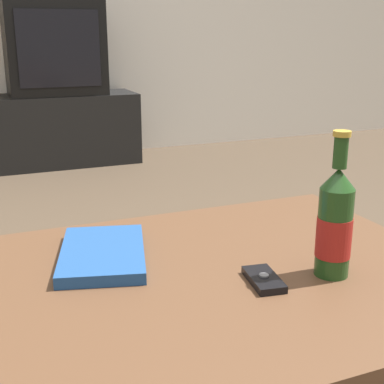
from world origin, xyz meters
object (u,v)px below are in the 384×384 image
at_px(table_book, 103,254).
at_px(tv_stand, 60,130).
at_px(television, 54,48).
at_px(cell_phone, 264,279).
at_px(beer_bottle, 335,224).

bearing_deg(table_book, tv_stand, 98.18).
height_order(tv_stand, television, television).
height_order(television, cell_phone, television).
xyz_separation_m(beer_bottle, cell_phone, (-0.14, 0.02, -0.10)).
bearing_deg(table_book, beer_bottle, -16.29).
height_order(television, beer_bottle, television).
height_order(beer_bottle, cell_phone, beer_bottle).
xyz_separation_m(television, table_book, (-0.32, -2.60, -0.33)).
height_order(cell_phone, table_book, table_book).
relative_size(beer_bottle, table_book, 0.94).
xyz_separation_m(beer_bottle, table_book, (-0.39, 0.24, -0.09)).
relative_size(beer_bottle, cell_phone, 2.53).
distance_m(television, beer_bottle, 2.85).
distance_m(tv_stand, table_book, 2.63).
distance_m(tv_stand, beer_bottle, 2.86).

